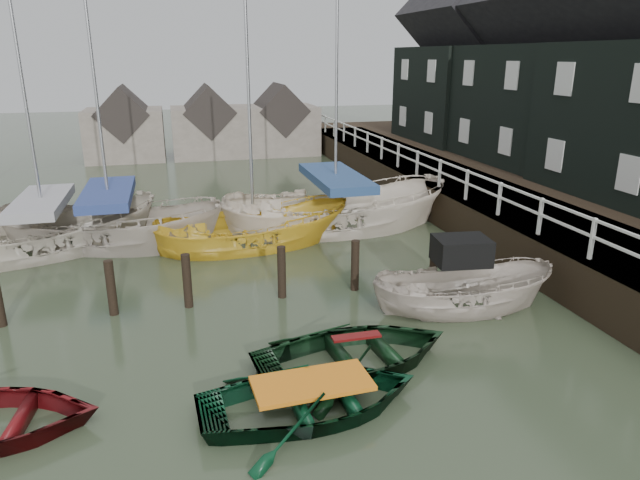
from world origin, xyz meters
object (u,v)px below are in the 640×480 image
object	(u,v)px
motorboat	(461,307)
sailboat_c	(254,245)
sailboat_a	(49,250)
sailboat_d	(335,227)
rowboat_dkgreen	(356,366)
sailboat_b	(114,243)
rowboat_green	(312,411)

from	to	relation	value
motorboat	sailboat_c	bearing A→B (deg)	40.75
sailboat_a	sailboat_d	distance (m)	9.70
motorboat	sailboat_c	xyz separation A→B (m)	(-4.26, 6.39, -0.08)
rowboat_dkgreen	sailboat_c	xyz separation A→B (m)	(-0.89, 8.30, 0.01)
rowboat_dkgreen	sailboat_d	xyz separation A→B (m)	(2.26, 9.42, 0.06)
rowboat_dkgreen	sailboat_d	bearing A→B (deg)	-19.87
sailboat_a	sailboat_b	bearing A→B (deg)	-102.60
rowboat_green	sailboat_c	xyz separation A→B (m)	(0.35, 9.62, 0.01)
sailboat_c	rowboat_green	bearing A→B (deg)	171.08
rowboat_green	sailboat_c	bearing A→B (deg)	-4.80
sailboat_b	sailboat_d	size ratio (longest dim) A/B	0.92
sailboat_b	sailboat_c	world-z (taller)	sailboat_b
rowboat_green	sailboat_b	bearing A→B (deg)	18.54
sailboat_a	motorboat	bearing A→B (deg)	-144.79
sailboat_a	sailboat_c	world-z (taller)	sailboat_a
sailboat_a	sailboat_c	distance (m)	6.62
rowboat_green	sailboat_b	xyz separation A→B (m)	(-4.22, 10.85, 0.06)
motorboat	sailboat_a	distance (m)	13.08
rowboat_green	sailboat_c	world-z (taller)	sailboat_c
motorboat	sailboat_d	size ratio (longest dim) A/B	0.37
rowboat_dkgreen	sailboat_d	distance (m)	9.68
sailboat_d	rowboat_dkgreen	bearing A→B (deg)	167.45
sailboat_d	rowboat_green	bearing A→B (deg)	162.87
sailboat_b	sailboat_c	bearing A→B (deg)	-85.22
motorboat	rowboat_dkgreen	bearing A→B (deg)	126.59
rowboat_dkgreen	sailboat_a	size ratio (longest dim) A/B	0.35
rowboat_green	sailboat_d	xyz separation A→B (m)	(3.50, 10.73, 0.06)
rowboat_dkgreen	sailboat_a	bearing A→B (deg)	32.39
sailboat_b	sailboat_c	size ratio (longest dim) A/B	1.07
sailboat_b	sailboat_d	world-z (taller)	sailboat_d
rowboat_dkgreen	sailboat_b	size ratio (longest dim) A/B	0.35
rowboat_dkgreen	sailboat_b	world-z (taller)	sailboat_b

